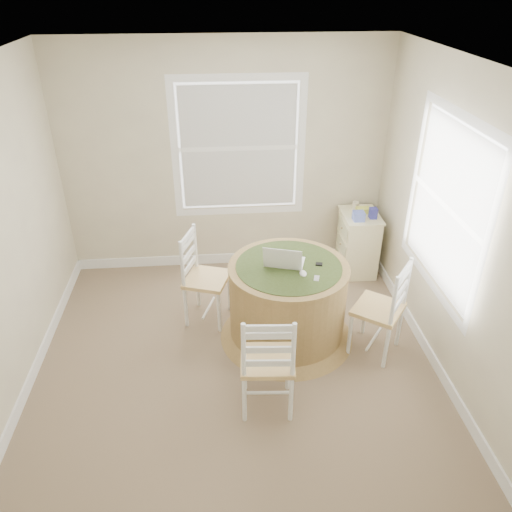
{
  "coord_description": "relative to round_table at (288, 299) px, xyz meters",
  "views": [
    {
      "loc": [
        -0.12,
        -3.5,
        3.16
      ],
      "look_at": [
        0.23,
        0.45,
        0.85
      ],
      "focal_mm": 35.0,
      "sensor_mm": 36.0,
      "label": 1
    }
  ],
  "objects": [
    {
      "name": "room",
      "position": [
        -0.35,
        -0.17,
        0.86
      ],
      "size": [
        3.64,
        3.64,
        2.64
      ],
      "color": "#846B54",
      "rests_on": "ground"
    },
    {
      "name": "round_table",
      "position": [
        0.0,
        0.0,
        0.0
      ],
      "size": [
        1.29,
        1.29,
        0.8
      ],
      "rotation": [
        0.0,
        0.0,
        -0.29
      ],
      "color": "olive",
      "rests_on": "ground"
    },
    {
      "name": "chair_left",
      "position": [
        -0.76,
        0.36,
        0.04
      ],
      "size": [
        0.51,
        0.52,
        0.95
      ],
      "primitive_type": null,
      "rotation": [
        0.0,
        0.0,
        1.25
      ],
      "color": "white",
      "rests_on": "ground"
    },
    {
      "name": "chair_near",
      "position": [
        -0.29,
        -0.87,
        0.04
      ],
      "size": [
        0.45,
        0.43,
        0.95
      ],
      "primitive_type": null,
      "rotation": [
        0.0,
        0.0,
        3.07
      ],
      "color": "white",
      "rests_on": "ground"
    },
    {
      "name": "chair_right",
      "position": [
        0.79,
        -0.27,
        0.04
      ],
      "size": [
        0.57,
        0.58,
        0.95
      ],
      "primitive_type": null,
      "rotation": [
        0.0,
        0.0,
        -2.22
      ],
      "color": "white",
      "rests_on": "ground"
    },
    {
      "name": "laptop",
      "position": [
        -0.04,
        0.03,
        0.4
      ],
      "size": [
        0.42,
        0.4,
        0.24
      ],
      "rotation": [
        0.0,
        0.0,
        2.84
      ],
      "color": "white",
      "rests_on": "round_table"
    },
    {
      "name": "mouse",
      "position": [
        0.11,
        -0.15,
        0.37
      ],
      "size": [
        0.09,
        0.12,
        0.03
      ],
      "primitive_type": "ellipsoid",
      "rotation": [
        0.0,
        0.0,
        -0.29
      ],
      "color": "white",
      "rests_on": "round_table"
    },
    {
      "name": "phone",
      "position": [
        0.21,
        -0.23,
        0.36
      ],
      "size": [
        0.07,
        0.1,
        0.02
      ],
      "primitive_type": "cube",
      "rotation": [
        0.0,
        0.0,
        -0.29
      ],
      "color": "#B7BABF",
      "rests_on": "round_table"
    },
    {
      "name": "keys",
      "position": [
        0.28,
        -0.0,
        0.37
      ],
      "size": [
        0.07,
        0.06,
        0.02
      ],
      "primitive_type": "cube",
      "rotation": [
        0.0,
        0.0,
        -0.29
      ],
      "color": "black",
      "rests_on": "round_table"
    },
    {
      "name": "corner_chest",
      "position": [
        0.99,
        1.15,
        -0.07
      ],
      "size": [
        0.42,
        0.56,
        0.73
      ],
      "rotation": [
        0.0,
        0.0,
        -0.01
      ],
      "color": "#F5EEB8",
      "rests_on": "ground"
    },
    {
      "name": "tissue_box",
      "position": [
        0.93,
        1.02,
        0.35
      ],
      "size": [
        0.12,
        0.12,
        0.1
      ],
      "primitive_type": "cube",
      "rotation": [
        0.0,
        0.0,
        -0.01
      ],
      "color": "#5D70D5",
      "rests_on": "corner_chest"
    },
    {
      "name": "box_yellow",
      "position": [
        1.02,
        1.19,
        0.33
      ],
      "size": [
        0.15,
        0.1,
        0.06
      ],
      "primitive_type": "cube",
      "rotation": [
        0.0,
        0.0,
        -0.01
      ],
      "color": "#E0E751",
      "rests_on": "corner_chest"
    },
    {
      "name": "box_blue",
      "position": [
        1.09,
        1.05,
        0.36
      ],
      "size": [
        0.08,
        0.08,
        0.12
      ],
      "primitive_type": "cube",
      "rotation": [
        0.0,
        0.0,
        -0.01
      ],
      "color": "navy",
      "rests_on": "corner_chest"
    },
    {
      "name": "cup_cream",
      "position": [
        0.97,
        1.3,
        0.34
      ],
      "size": [
        0.07,
        0.07,
        0.09
      ],
      "primitive_type": "cylinder",
      "color": "beige",
      "rests_on": "corner_chest"
    }
  ]
}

